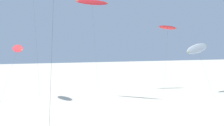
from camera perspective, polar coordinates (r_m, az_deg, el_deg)
flying_kite_0 at (r=49.03m, az=-18.83°, el=2.86°), size 4.43×11.28×9.39m
flying_kite_2 at (r=58.96m, az=-4.12°, el=12.36°), size 6.71×3.47×18.85m
flying_kite_6 at (r=47.26m, az=17.17°, el=2.88°), size 8.07×5.30×9.74m
flying_kite_7 at (r=55.16m, az=11.43°, el=7.15°), size 6.17×5.55×13.02m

